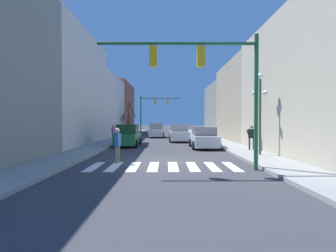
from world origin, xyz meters
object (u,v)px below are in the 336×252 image
(car_driving_toward_lane, at_px, (179,133))
(car_parked_left_mid, at_px, (204,138))
(pedestrian_crossing_street, at_px, (252,135))
(pedestrian_on_left_sidewalk, at_px, (117,142))
(traffic_signal_near, at_px, (209,71))
(street_tree_right_mid, at_px, (124,124))
(car_at_intersection, at_px, (128,136))
(street_tree_right_far, at_px, (129,120))
(pedestrian_near_right_corner, at_px, (113,131))
(street_lamp_right_corner, at_px, (260,97))
(car_parked_left_near, at_px, (156,131))
(traffic_signal_far, at_px, (153,106))

(car_driving_toward_lane, bearing_deg, car_parked_left_mid, -166.90)
(pedestrian_crossing_street, bearing_deg, pedestrian_on_left_sidewalk, -112.61)
(traffic_signal_near, height_order, street_tree_right_mid, traffic_signal_near)
(car_at_intersection, height_order, pedestrian_on_left_sidewalk, car_at_intersection)
(car_driving_toward_lane, relative_size, street_tree_right_far, 0.98)
(car_driving_toward_lane, xyz_separation_m, pedestrian_crossing_street, (4.44, -9.43, 0.31))
(street_tree_right_far, bearing_deg, pedestrian_near_right_corner, -91.26)
(street_lamp_right_corner, height_order, pedestrian_on_left_sidewalk, street_lamp_right_corner)
(street_tree_right_mid, bearing_deg, car_at_intersection, -79.88)
(traffic_signal_near, xyz_separation_m, street_tree_right_mid, (-7.82, 26.66, -2.50))
(traffic_signal_near, height_order, car_driving_toward_lane, traffic_signal_near)
(pedestrian_crossing_street, distance_m, pedestrian_on_left_sidewalk, 9.43)
(street_tree_right_far, bearing_deg, car_parked_left_near, -46.70)
(street_lamp_right_corner, distance_m, car_driving_toward_lane, 12.86)
(street_lamp_right_corner, xyz_separation_m, pedestrian_crossing_street, (0.32, 2.47, -2.32))
(pedestrian_near_right_corner, xyz_separation_m, street_tree_right_mid, (-0.36, 9.66, 0.63))
(pedestrian_near_right_corner, bearing_deg, pedestrian_on_left_sidewalk, -128.69)
(street_tree_right_far, bearing_deg, street_tree_right_mid, -142.64)
(pedestrian_on_left_sidewalk, distance_m, street_tree_right_far, 25.48)
(traffic_signal_near, xyz_separation_m, car_at_intersection, (-5.02, 11.00, -3.36))
(car_parked_left_mid, xyz_separation_m, pedestrian_crossing_street, (2.85, -2.59, 0.37))
(car_driving_toward_lane, bearing_deg, street_tree_right_far, 31.24)
(car_at_intersection, xyz_separation_m, pedestrian_crossing_street, (8.99, -4.47, 0.30))
(car_parked_left_near, bearing_deg, car_parked_left_mid, 17.21)
(traffic_signal_near, distance_m, car_at_intersection, 12.55)
(car_driving_toward_lane, bearing_deg, traffic_signal_far, 12.87)
(car_at_intersection, bearing_deg, pedestrian_near_right_corner, 22.08)
(traffic_signal_far, bearing_deg, car_at_intersection, -93.03)
(pedestrian_on_left_sidewalk, bearing_deg, traffic_signal_far, 11.83)
(street_lamp_right_corner, height_order, car_parked_left_mid, street_lamp_right_corner)
(pedestrian_crossing_street, xyz_separation_m, street_tree_right_mid, (-11.79, 20.14, 0.56))
(traffic_signal_far, xyz_separation_m, street_lamp_right_corner, (7.60, -27.14, -1.05))
(car_driving_toward_lane, bearing_deg, pedestrian_near_right_corner, 81.47)
(car_driving_toward_lane, distance_m, pedestrian_near_right_corner, 7.07)
(traffic_signal_far, distance_m, pedestrian_crossing_street, 26.13)
(car_parked_left_mid, height_order, pedestrian_crossing_street, pedestrian_crossing_street)
(car_at_intersection, bearing_deg, street_lamp_right_corner, -128.66)
(pedestrian_near_right_corner, height_order, pedestrian_crossing_street, pedestrian_crossing_street)
(pedestrian_on_left_sidewalk, bearing_deg, car_parked_left_mid, -23.91)
(car_driving_toward_lane, bearing_deg, traffic_signal_near, -178.32)
(car_parked_left_mid, height_order, car_driving_toward_lane, car_driving_toward_lane)
(pedestrian_crossing_street, height_order, pedestrian_on_left_sidewalk, pedestrian_crossing_street)
(street_lamp_right_corner, distance_m, car_at_intersection, 11.41)
(car_driving_toward_lane, distance_m, street_tree_right_far, 13.13)
(car_at_intersection, bearing_deg, car_driving_toward_lane, -42.58)
(car_parked_left_mid, xyz_separation_m, car_driving_toward_lane, (-1.59, 6.83, 0.05))
(street_tree_right_mid, bearing_deg, traffic_signal_near, -73.66)
(street_lamp_right_corner, xyz_separation_m, car_parked_left_near, (-6.74, 18.65, -2.62))
(car_parked_left_mid, height_order, street_tree_right_mid, street_tree_right_mid)
(traffic_signal_far, height_order, car_at_intersection, traffic_signal_far)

